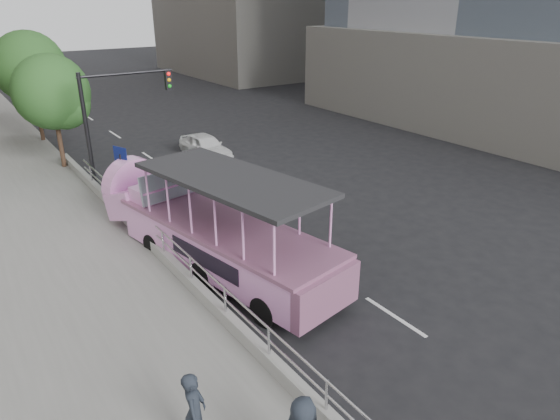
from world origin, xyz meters
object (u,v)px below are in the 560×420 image
at_px(traffic_signal, 112,110).
at_px(street_tree_near, 54,95).
at_px(pedestrian_near, 195,412).
at_px(car, 205,146).
at_px(duck_boat, 207,228).
at_px(street_tree_far, 32,70).
at_px(parking_sign, 123,177).

relative_size(traffic_signal, street_tree_near, 0.91).
xyz_separation_m(pedestrian_near, street_tree_near, (2.14, 18.99, 2.68)).
bearing_deg(street_tree_near, pedestrian_near, -96.43).
relative_size(car, pedestrian_near, 2.27).
bearing_deg(duck_boat, traffic_signal, 89.56).
distance_m(traffic_signal, street_tree_near, 3.80).
distance_m(car, pedestrian_near, 19.38).
bearing_deg(traffic_signal, street_tree_near, 114.98).
relative_size(duck_boat, pedestrian_near, 6.06).
relative_size(duck_boat, street_tree_far, 1.58).
xyz_separation_m(car, street_tree_far, (-6.58, 7.79, 3.66)).
bearing_deg(car, street_tree_far, 127.45).
bearing_deg(street_tree_near, duck_boat, -82.90).
relative_size(pedestrian_near, traffic_signal, 0.32).
distance_m(duck_boat, car, 11.74).
xyz_separation_m(duck_boat, car, (5.25, 10.49, -0.57)).
height_order(duck_boat, parking_sign, duck_boat).
relative_size(car, street_tree_near, 0.67).
bearing_deg(car, traffic_signal, -165.17).
distance_m(pedestrian_near, street_tree_near, 19.29).
distance_m(pedestrian_near, street_tree_far, 25.30).
distance_m(car, parking_sign, 8.82).
relative_size(pedestrian_near, street_tree_far, 0.26).
bearing_deg(parking_sign, traffic_signal, 74.83).
bearing_deg(parking_sign, duck_boat, -76.15).
xyz_separation_m(parking_sign, traffic_signal, (1.18, 4.34, 1.61)).
bearing_deg(street_tree_far, duck_boat, -85.84).
height_order(pedestrian_near, traffic_signal, traffic_signal).
relative_size(duck_boat, traffic_signal, 1.96).
height_order(car, traffic_signal, traffic_signal).
height_order(duck_boat, pedestrian_near, duck_boat).
bearing_deg(duck_boat, car, 63.41).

